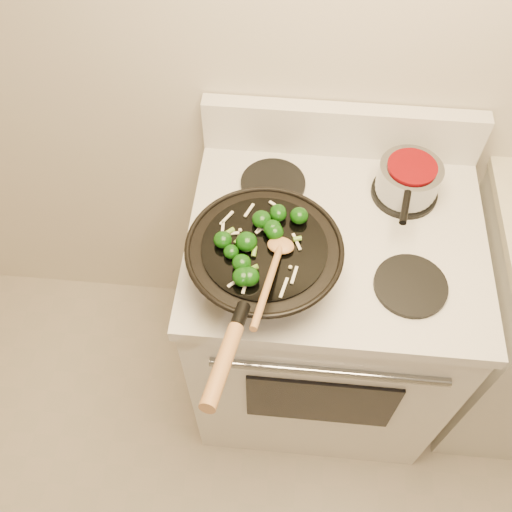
{
  "coord_description": "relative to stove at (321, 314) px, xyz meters",
  "views": [
    {
      "loc": [
        -0.38,
        0.26,
        2.11
      ],
      "look_at": [
        -0.45,
        1.01,
        1.02
      ],
      "focal_mm": 40.0,
      "sensor_mm": 36.0,
      "label": 1
    }
  ],
  "objects": [
    {
      "name": "saucepan",
      "position": [
        0.18,
        0.15,
        0.51
      ],
      "size": [
        0.17,
        0.27,
        0.1
      ],
      "color": "gray",
      "rests_on": "stove"
    },
    {
      "name": "wooden_spoon",
      "position": [
        -0.15,
        -0.23,
        0.6
      ],
      "size": [
        0.08,
        0.28,
        0.08
      ],
      "color": "#A26E3F",
      "rests_on": "wok"
    },
    {
      "name": "wok",
      "position": [
        -0.18,
        -0.16,
        0.53
      ],
      "size": [
        0.37,
        0.61,
        0.21
      ],
      "color": "black",
      "rests_on": "stove"
    },
    {
      "name": "stove",
      "position": [
        0.0,
        0.0,
        0.0
      ],
      "size": [
        0.78,
        0.67,
        1.08
      ],
      "color": "silver",
      "rests_on": "ground"
    },
    {
      "name": "stirfry",
      "position": [
        -0.19,
        -0.15,
        0.59
      ],
      "size": [
        0.21,
        0.27,
        0.04
      ],
      "color": "#0C3708",
      "rests_on": "wok"
    }
  ]
}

